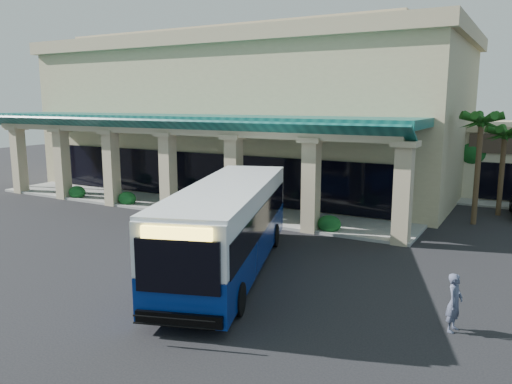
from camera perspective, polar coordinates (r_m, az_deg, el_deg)
The scene contains 9 objects.
ground at distance 21.58m, azimuth -3.01°, elevation -7.16°, with size 110.00×110.00×0.00m, color black.
main_building at distance 38.43m, azimuth -0.43°, elevation 9.12°, with size 30.80×14.80×11.35m, color #BCB186, non-canonical shape.
arcade at distance 30.98m, azimuth -8.89°, elevation 3.47°, with size 30.00×6.20×5.70m, color #0C4844, non-canonical shape.
palm_0 at distance 28.67m, azimuth 24.05°, elevation 3.06°, with size 2.40×2.40×6.60m, color #144011, non-canonical shape.
palm_1 at distance 31.62m, azimuth 26.32°, elevation 2.75°, with size 2.40×2.40×5.80m, color #144011, non-canonical shape.
palm_2 at distance 41.30m, azimuth -25.28°, elevation 4.64°, with size 2.40×2.40×6.20m, color #144011, non-canonical shape.
broadleaf_tree at distance 36.78m, azimuth 23.60°, elevation 3.10°, with size 2.60×2.60×4.81m, color #114C1A, non-canonical shape.
transit_bus at distance 19.17m, azimuth -3.19°, elevation -4.16°, with size 2.82×12.10×3.38m, color navy, non-canonical shape.
pedestrian at distance 15.55m, azimuth 21.74°, elevation -11.66°, with size 0.62×0.41×1.70m, color #474D65.
Camera 1 is at (11.03, -17.39, 6.47)m, focal length 35.00 mm.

